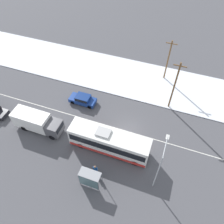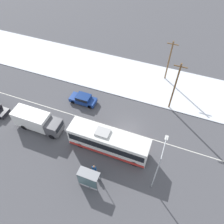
{
  "view_description": "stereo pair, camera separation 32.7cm",
  "coord_description": "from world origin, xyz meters",
  "px_view_note": "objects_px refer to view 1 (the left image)",
  "views": [
    {
      "loc": [
        4.32,
        -17.9,
        25.87
      ],
      "look_at": [
        -2.76,
        1.58,
        1.4
      ],
      "focal_mm": 35.0,
      "sensor_mm": 36.0,
      "label": 1
    },
    {
      "loc": [
        4.63,
        -17.79,
        25.87
      ],
      "look_at": [
        -2.76,
        1.58,
        1.4
      ],
      "focal_mm": 35.0,
      "sensor_mm": 36.0,
      "label": 2
    }
  ],
  "objects_px": {
    "city_bus": "(109,142)",
    "pedestrian_at_stop": "(95,169)",
    "streetlamp": "(160,164)",
    "utility_pole_snowlot": "(168,60)",
    "box_truck": "(37,121)",
    "sedan_car": "(83,99)",
    "utility_pole_roadside": "(174,86)",
    "bus_shelter": "(89,179)"
  },
  "relations": [
    {
      "from": "box_truck",
      "to": "utility_pole_roadside",
      "type": "distance_m",
      "value": 20.2
    },
    {
      "from": "streetlamp",
      "to": "box_truck",
      "type": "bearing_deg",
      "value": 172.97
    },
    {
      "from": "city_bus",
      "to": "sedan_car",
      "type": "bearing_deg",
      "value": 136.69
    },
    {
      "from": "sedan_car",
      "to": "utility_pole_roadside",
      "type": "distance_m",
      "value": 14.08
    },
    {
      "from": "box_truck",
      "to": "pedestrian_at_stop",
      "type": "height_order",
      "value": "box_truck"
    },
    {
      "from": "sedan_car",
      "to": "streetlamp",
      "type": "relative_size",
      "value": 0.6
    },
    {
      "from": "streetlamp",
      "to": "utility_pole_snowlot",
      "type": "height_order",
      "value": "utility_pole_snowlot"
    },
    {
      "from": "streetlamp",
      "to": "utility_pole_roadside",
      "type": "distance_m",
      "value": 12.82
    },
    {
      "from": "city_bus",
      "to": "sedan_car",
      "type": "xyz_separation_m",
      "value": [
        -6.93,
        6.53,
        -0.92
      ]
    },
    {
      "from": "bus_shelter",
      "to": "utility_pole_snowlot",
      "type": "distance_m",
      "value": 22.96
    },
    {
      "from": "city_bus",
      "to": "pedestrian_at_stop",
      "type": "xyz_separation_m",
      "value": [
        -0.39,
        -3.87,
        -0.65
      ]
    },
    {
      "from": "box_truck",
      "to": "streetlamp",
      "type": "relative_size",
      "value": 1.02
    },
    {
      "from": "pedestrian_at_stop",
      "to": "bus_shelter",
      "type": "xyz_separation_m",
      "value": [
        -0.03,
        -1.61,
        0.6
      ]
    },
    {
      "from": "city_bus",
      "to": "bus_shelter",
      "type": "xyz_separation_m",
      "value": [
        -0.43,
        -5.48,
        -0.05
      ]
    },
    {
      "from": "sedan_car",
      "to": "streetlamp",
      "type": "height_order",
      "value": "streetlamp"
    },
    {
      "from": "pedestrian_at_stop",
      "to": "streetlamp",
      "type": "bearing_deg",
      "value": 11.32
    },
    {
      "from": "sedan_car",
      "to": "utility_pole_snowlot",
      "type": "bearing_deg",
      "value": -136.71
    },
    {
      "from": "box_truck",
      "to": "pedestrian_at_stop",
      "type": "xyz_separation_m",
      "value": [
        10.41,
        -3.58,
        -0.52
      ]
    },
    {
      "from": "utility_pole_roadside",
      "to": "utility_pole_snowlot",
      "type": "bearing_deg",
      "value": 107.24
    },
    {
      "from": "box_truck",
      "to": "streetlamp",
      "type": "height_order",
      "value": "streetlamp"
    },
    {
      "from": "streetlamp",
      "to": "utility_pole_roadside",
      "type": "relative_size",
      "value": 0.82
    },
    {
      "from": "box_truck",
      "to": "sedan_car",
      "type": "relative_size",
      "value": 1.68
    },
    {
      "from": "city_bus",
      "to": "pedestrian_at_stop",
      "type": "height_order",
      "value": "city_bus"
    },
    {
      "from": "pedestrian_at_stop",
      "to": "utility_pole_roadside",
      "type": "relative_size",
      "value": 0.21
    },
    {
      "from": "streetlamp",
      "to": "utility_pole_snowlot",
      "type": "distance_m",
      "value": 19.55
    },
    {
      "from": "box_truck",
      "to": "city_bus",
      "type": "bearing_deg",
      "value": 1.52
    },
    {
      "from": "box_truck",
      "to": "sedan_car",
      "type": "height_order",
      "value": "box_truck"
    },
    {
      "from": "sedan_car",
      "to": "pedestrian_at_stop",
      "type": "height_order",
      "value": "pedestrian_at_stop"
    },
    {
      "from": "pedestrian_at_stop",
      "to": "sedan_car",
      "type": "bearing_deg",
      "value": 122.13
    },
    {
      "from": "utility_pole_roadside",
      "to": "utility_pole_snowlot",
      "type": "relative_size",
      "value": 1.14
    },
    {
      "from": "sedan_car",
      "to": "streetlamp",
      "type": "bearing_deg",
      "value": 146.65
    },
    {
      "from": "box_truck",
      "to": "streetlamp",
      "type": "bearing_deg",
      "value": -7.03
    },
    {
      "from": "city_bus",
      "to": "bus_shelter",
      "type": "bearing_deg",
      "value": -94.43
    },
    {
      "from": "pedestrian_at_stop",
      "to": "streetlamp",
      "type": "distance_m",
      "value": 8.03
    },
    {
      "from": "streetlamp",
      "to": "utility_pole_roadside",
      "type": "bearing_deg",
      "value": 92.64
    },
    {
      "from": "city_bus",
      "to": "box_truck",
      "type": "relative_size",
      "value": 1.49
    },
    {
      "from": "box_truck",
      "to": "sedan_car",
      "type": "bearing_deg",
      "value": 60.42
    },
    {
      "from": "box_truck",
      "to": "sedan_car",
      "type": "xyz_separation_m",
      "value": [
        3.87,
        6.82,
        -0.78
      ]
    },
    {
      "from": "city_bus",
      "to": "bus_shelter",
      "type": "relative_size",
      "value": 4.21
    },
    {
      "from": "sedan_car",
      "to": "pedestrian_at_stop",
      "type": "bearing_deg",
      "value": 122.13
    },
    {
      "from": "sedan_car",
      "to": "bus_shelter",
      "type": "distance_m",
      "value": 13.69
    },
    {
      "from": "city_bus",
      "to": "utility_pole_roadside",
      "type": "xyz_separation_m",
      "value": [
        6.12,
        10.36,
        2.72
      ]
    }
  ]
}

